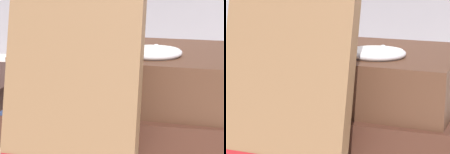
# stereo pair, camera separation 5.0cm
# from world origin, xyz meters

# --- Properties ---
(ground_plane) EXTENTS (3.00, 3.00, 0.00)m
(ground_plane) POSITION_xyz_m (0.00, 0.00, 0.00)
(ground_plane) COLOR beige
(book_flat_bottom) EXTENTS (0.22, 0.17, 0.03)m
(book_flat_bottom) POSITION_xyz_m (0.00, 0.03, 0.01)
(book_flat_bottom) COLOR #422319
(book_flat_bottom) RESTS_ON ground_plane
(book_flat_top) EXTENTS (0.20, 0.16, 0.05)m
(book_flat_top) POSITION_xyz_m (0.00, 0.04, 0.05)
(book_flat_top) COLOR #4C2D1E
(book_flat_top) RESTS_ON book_flat_bottom
(book_leaning_front) EXTENTS (0.11, 0.06, 0.16)m
(book_leaning_front) POSITION_xyz_m (-0.02, -0.07, 0.08)
(book_leaning_front) COLOR brown
(book_leaning_front) RESTS_ON ground_plane
(pocket_watch) EXTENTS (0.06, 0.06, 0.01)m
(pocket_watch) POSITION_xyz_m (0.03, 0.01, 0.08)
(pocket_watch) COLOR white
(pocket_watch) RESTS_ON book_flat_top
(reading_glasses) EXTENTS (0.12, 0.08, 0.00)m
(reading_glasses) POSITION_xyz_m (-0.09, 0.21, 0.00)
(reading_glasses) COLOR black
(reading_glasses) RESTS_ON ground_plane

